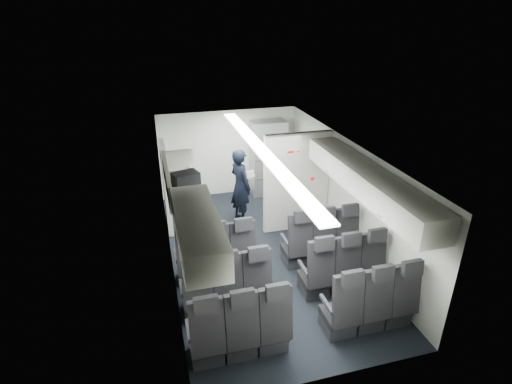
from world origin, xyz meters
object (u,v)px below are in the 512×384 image
carry_on_bag (186,180)px  seat_row_mid (286,281)px  boarding_door (166,187)px  flight_attendant (240,186)px  galley_unit (268,158)px  seat_row_rear (308,319)px  seat_row_front (270,251)px

carry_on_bag → seat_row_mid: bearing=-59.6°
boarding_door → carry_on_bag: 1.98m
seat_row_mid → boarding_door: size_ratio=1.79×
flight_attendant → carry_on_bag: 2.31m
flight_attendant → carry_on_bag: bearing=120.6°
flight_attendant → galley_unit: bearing=-59.9°
seat_row_mid → seat_row_rear: (0.00, -0.90, 0.00)m
boarding_door → flight_attendant: 1.58m
seat_row_mid → flight_attendant: size_ratio=1.98×
galley_unit → carry_on_bag: 3.83m
galley_unit → flight_attendant: galley_unit is taller
seat_row_rear → galley_unit: size_ratio=1.75×
seat_row_front → galley_unit: bearing=73.7°
seat_row_rear → boarding_door: boarding_door is taller
seat_row_rear → seat_row_front: bearing=90.0°
flight_attendant → carry_on_bag: (-1.29, -1.66, 0.96)m
boarding_door → flight_attendant: size_ratio=1.11×
seat_row_front → seat_row_mid: bearing=-90.0°
seat_row_mid → boarding_door: bearing=118.8°
seat_row_rear → carry_on_bag: bearing=122.6°
boarding_door → flight_attendant: boarding_door is taller
seat_row_front → seat_row_rear: 1.80m
carry_on_bag → galley_unit: bearing=34.1°
seat_row_rear → carry_on_bag: (-1.36, 2.12, 1.40)m
seat_row_front → boarding_door: size_ratio=1.79×
boarding_door → seat_row_rear: bearing=-67.1°
seat_row_rear → flight_attendant: bearing=91.0°
boarding_door → carry_on_bag: (0.28, -1.76, 0.85)m
seat_row_front → seat_row_rear: (0.00, -1.80, 0.00)m
seat_row_mid → carry_on_bag: (-1.36, 1.22, 1.40)m
seat_row_mid → flight_attendant: (-0.07, 2.88, 0.44)m
seat_row_front → carry_on_bag: carry_on_bag is taller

